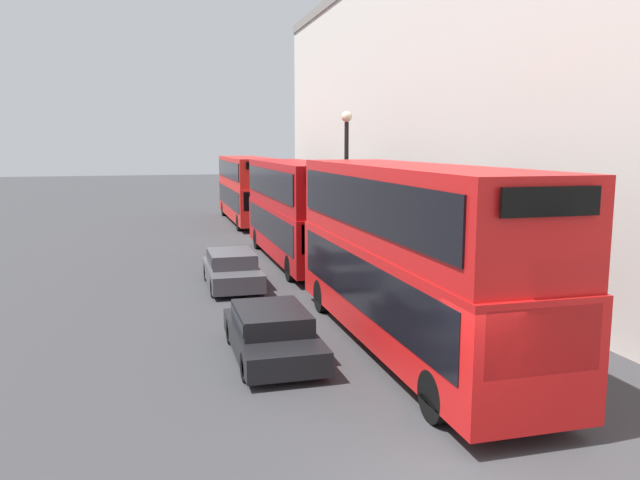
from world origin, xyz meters
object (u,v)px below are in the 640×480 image
object	(u,v)px
bus_second_in_queue	(297,207)
bus_third_in_queue	(247,187)
car_dark_sedan	(272,331)
car_hatchback	(232,268)
bus_leading	(409,250)

from	to	relation	value
bus_second_in_queue	bus_third_in_queue	distance (m)	14.58
car_dark_sedan	car_hatchback	bearing A→B (deg)	90.00
bus_second_in_queue	bus_third_in_queue	xyz separation A→B (m)	(0.00, 14.58, -0.04)
bus_leading	car_dark_sedan	bearing A→B (deg)	174.45
bus_third_in_queue	car_dark_sedan	xyz separation A→B (m)	(-3.40, -26.61, -1.72)
bus_leading	car_dark_sedan	world-z (taller)	bus_leading
car_hatchback	bus_third_in_queue	bearing A→B (deg)	79.74
car_dark_sedan	bus_third_in_queue	bearing A→B (deg)	82.72
bus_third_in_queue	car_hatchback	world-z (taller)	bus_third_in_queue
bus_second_in_queue	car_dark_sedan	world-z (taller)	bus_second_in_queue
bus_leading	bus_third_in_queue	xyz separation A→B (m)	(0.00, 26.94, -0.18)
bus_third_in_queue	car_dark_sedan	world-z (taller)	bus_third_in_queue
bus_second_in_queue	car_dark_sedan	xyz separation A→B (m)	(-3.40, -12.02, -1.77)
bus_leading	bus_second_in_queue	bearing A→B (deg)	90.00
bus_leading	car_hatchback	bearing A→B (deg)	112.64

